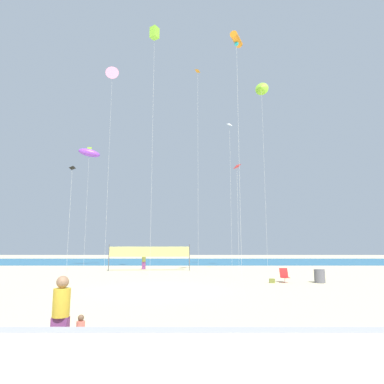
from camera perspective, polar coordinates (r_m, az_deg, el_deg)
ground_plane at (r=18.33m, az=-5.84°, el=-16.42°), size 120.00×120.00×0.00m
ocean_band at (r=48.66m, az=-1.99°, el=-11.83°), size 120.00×20.00×0.01m
boardwalk_ledge at (r=7.06m, az=-16.69°, el=-24.87°), size 28.00×0.44×0.79m
mother_figure at (r=8.48m, az=-21.35°, el=-18.49°), size 0.38×0.38×1.66m
toddler_figure at (r=8.34m, az=-18.41°, el=-21.96°), size 0.19×0.19×0.82m
beachgoer_olive_shirt at (r=33.51m, az=-8.03°, el=-11.57°), size 0.36×0.36×1.58m
folding_beach_chair at (r=22.45m, az=15.86°, el=-13.58°), size 0.52×0.65×0.89m
trash_barrel at (r=22.91m, az=21.35°, el=-13.33°), size 0.67×0.67×0.83m
volleyball_net at (r=31.25m, az=-7.07°, el=-10.34°), size 7.43×0.49×2.40m
beach_handbag at (r=22.01m, az=13.87°, el=-14.62°), size 0.34×0.17×0.27m
kite_red_diamond at (r=31.58m, az=7.91°, el=4.29°), size 0.78×0.78×9.94m
kite_lime_delta at (r=34.73m, az=12.09°, el=17.09°), size 1.38×0.94×18.23m
kite_lime_box at (r=32.36m, az=-6.24°, el=25.43°), size 0.86×0.86×21.24m
kite_white_diamond at (r=37.25m, az=6.76°, el=11.19°), size 0.94×0.94×15.66m
kite_black_diamond at (r=30.86m, az=-19.68°, el=3.48°), size 0.60×0.60×9.19m
kite_orange_tube at (r=27.78m, az=7.87°, el=24.44°), size 1.11×1.56×18.01m
kite_violet_inflatable at (r=37.79m, az=-17.01°, el=6.43°), size 2.52×1.26×12.84m
kite_orange_diamond at (r=37.47m, az=1.27°, el=18.98°), size 0.59×0.59×21.03m
kite_pink_delta at (r=36.73m, az=-13.32°, el=19.13°), size 1.36×0.60×20.27m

